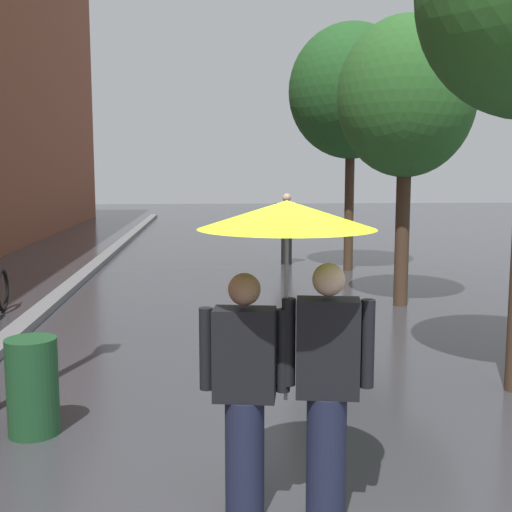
{
  "coord_description": "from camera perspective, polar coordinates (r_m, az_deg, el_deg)",
  "views": [
    {
      "loc": [
        -0.52,
        -4.08,
        2.29
      ],
      "look_at": [
        -0.01,
        2.98,
        1.35
      ],
      "focal_mm": 45.97,
      "sensor_mm": 36.0,
      "label": 1
    }
  ],
  "objects": [
    {
      "name": "kerb_strip",
      "position": [
        14.5,
        -14.69,
        -1.53
      ],
      "size": [
        0.3,
        36.0,
        0.12
      ],
      "primitive_type": "cube",
      "color": "slate",
      "rests_on": "ground"
    },
    {
      "name": "litter_bin",
      "position": [
        6.09,
        -18.87,
        -10.69
      ],
      "size": [
        0.44,
        0.44,
        0.85
      ],
      "primitive_type": "cylinder",
      "color": "#1E4C28",
      "rests_on": "ground"
    },
    {
      "name": "couple_under_umbrella",
      "position": [
        4.19,
        2.69,
        -4.68
      ],
      "size": [
        1.13,
        1.13,
        2.1
      ],
      "color": "#1E233D",
      "rests_on": "ground"
    },
    {
      "name": "pedestrian_walking_midground",
      "position": [
        15.86,
        2.68,
        2.44
      ],
      "size": [
        0.59,
        0.26,
        1.71
      ],
      "color": "black",
      "rests_on": "ground"
    },
    {
      "name": "street_tree_1",
      "position": [
        11.23,
        12.94,
        13.24
      ],
      "size": [
        2.25,
        2.25,
        4.76
      ],
      "color": "#473323",
      "rests_on": "ground"
    },
    {
      "name": "street_tree_2",
      "position": [
        15.03,
        8.29,
        13.95
      ],
      "size": [
        2.77,
        2.77,
        5.48
      ],
      "color": "#473323",
      "rests_on": "ground"
    }
  ]
}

